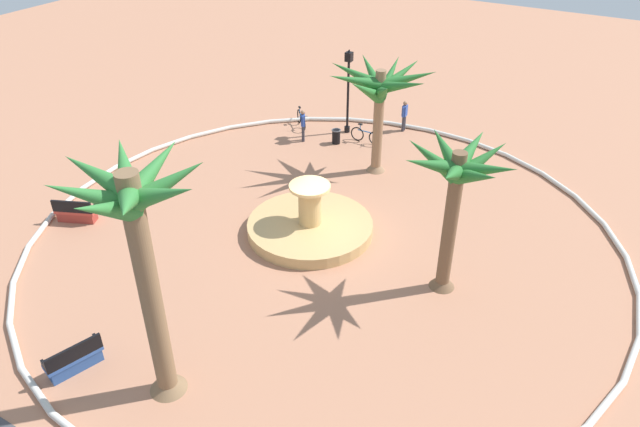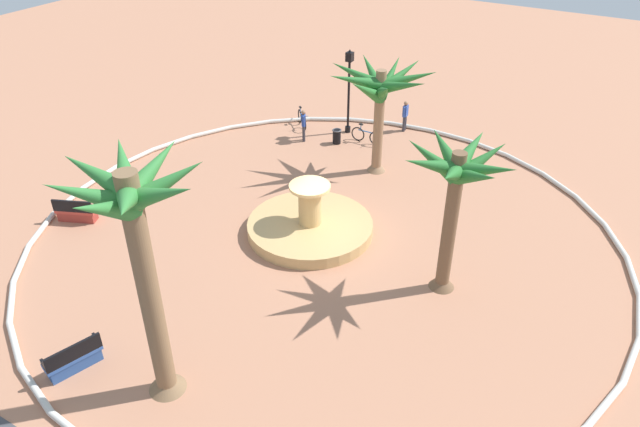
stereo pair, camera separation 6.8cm
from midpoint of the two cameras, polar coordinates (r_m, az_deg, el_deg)
The scene contains 14 objects.
ground_plane at distance 22.56m, azimuth 0.33°, elevation -2.28°, with size 80.00×80.00×0.00m, color tan.
plaza_curb at distance 22.50m, azimuth 0.33°, elevation -2.07°, with size 22.06×22.06×0.20m, color silver.
fountain at distance 22.68m, azimuth -1.04°, elevation -1.16°, with size 4.79×4.79×2.08m.
palm_tree_near_fountain at distance 18.41m, azimuth 12.86°, elevation 2.97°, with size 3.61×3.69×5.31m.
palm_tree_by_curb at distance 14.28m, azimuth -17.15°, elevation -2.03°, with size 3.70×3.60×7.04m.
palm_tree_mid_plaza at distance 25.63m, azimuth 5.75°, elevation 11.75°, with size 4.65×4.39×4.96m.
bench_east at distance 25.23m, azimuth -22.41°, elevation 0.02°, with size 1.67×1.09×1.00m.
bench_west at distance 18.66m, azimuth -22.57°, elevation -12.86°, with size 0.96×1.68×1.00m.
lamppost at distance 29.87m, azimuth 2.66°, elevation 12.20°, with size 0.32×0.32×4.29m.
trash_bin at distance 29.46m, azimuth 1.49°, elevation 7.43°, with size 0.46×0.46×0.73m.
bicycle_red_frame at distance 31.33m, azimuth -1.87°, elevation 9.02°, with size 1.25×1.26×0.94m.
bicycle_by_lamppost at distance 29.58m, azimuth 4.38°, elevation 7.46°, with size 1.72×0.44×0.94m.
person_cyclist_helmet at distance 29.51m, azimuth -1.71°, elevation 8.59°, with size 0.35×0.46×1.62m.
person_cyclist_photo at distance 30.90m, azimuth 8.04°, elevation 9.40°, with size 0.22×0.53×1.60m.
Camera 1 is at (-9.08, 16.13, 12.89)m, focal length 33.38 mm.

